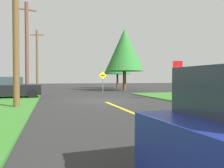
{
  "coord_description": "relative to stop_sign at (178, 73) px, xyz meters",
  "views": [
    {
      "loc": [
        -3.42,
        -14.57,
        1.47
      ],
      "look_at": [
        1.31,
        2.27,
        1.07
      ],
      "focal_mm": 35.58,
      "sensor_mm": 36.0,
      "label": 1
    }
  ],
  "objects": [
    {
      "name": "ground_plane",
      "position": [
        -5.23,
        0.84,
        -1.91
      ],
      "size": [
        120.0,
        120.0,
        0.0
      ],
      "primitive_type": "plane",
      "color": "#2D2D2D"
    },
    {
      "name": "lane_stripe_center",
      "position": [
        -5.23,
        -7.16,
        -1.9
      ],
      "size": [
        0.2,
        14.0,
        0.01
      ],
      "primitive_type": "cube",
      "color": "yellow",
      "rests_on": "ground"
    },
    {
      "name": "stop_sign",
      "position": [
        0.0,
        0.0,
        0.0
      ],
      "size": [
        0.7,
        0.14,
        2.74
      ],
      "rotation": [
        0.0,
        0.0,
        2.99
      ],
      "color": "#9EA0A8",
      "rests_on": "ground"
    },
    {
      "name": "parked_car_near_building",
      "position": [
        -11.45,
        4.33,
        -1.1
      ],
      "size": [
        4.15,
        2.48,
        1.62
      ],
      "rotation": [
        0.0,
        0.0,
        0.12
      ],
      "color": "black",
      "rests_on": "ground"
    },
    {
      "name": "utility_pole_near",
      "position": [
        -10.26,
        -1.81,
        2.02
      ],
      "size": [
        1.79,
        0.42,
        7.64
      ],
      "color": "brown",
      "rests_on": "ground"
    },
    {
      "name": "utility_pole_mid",
      "position": [
        -10.71,
        8.46,
        2.51
      ],
      "size": [
        1.77,
        0.57,
        8.64
      ],
      "color": "brown",
      "rests_on": "ground"
    },
    {
      "name": "utility_pole_far",
      "position": [
        -10.33,
        18.72,
        2.31
      ],
      "size": [
        1.77,
        0.57,
        8.23
      ],
      "color": "brown",
      "rests_on": "ground"
    },
    {
      "name": "direction_sign",
      "position": [
        -3.17,
        9.47,
        -0.48
      ],
      "size": [
        0.89,
        0.2,
        2.3
      ],
      "color": "slate",
      "rests_on": "ground"
    },
    {
      "name": "oak_tree_left",
      "position": [
        1.46,
        19.17,
        2.62
      ],
      "size": [
        4.19,
        4.19,
        6.84
      ],
      "color": "brown",
      "rests_on": "ground"
    },
    {
      "name": "pine_tree_center",
      "position": [
        0.29,
        12.37,
        3.15
      ],
      "size": [
        4.75,
        4.75,
        7.69
      ],
      "color": "brown",
      "rests_on": "ground"
    }
  ]
}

